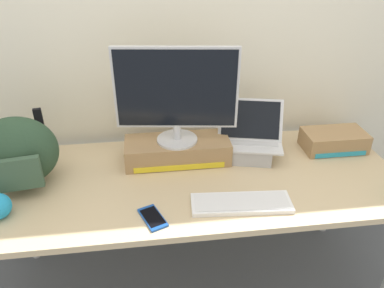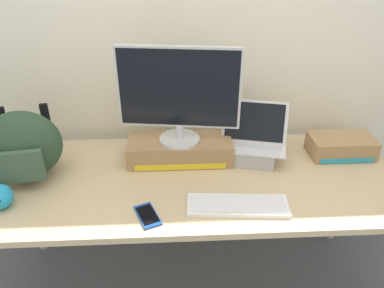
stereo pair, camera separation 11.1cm
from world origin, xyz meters
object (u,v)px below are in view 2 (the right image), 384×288
messenger_backpack (22,146)px  cell_phone (148,215)px  external_keyboard (238,205)px  open_laptop (252,147)px  desktop_monitor (179,94)px  toner_box_yellow (180,150)px  toner_box_cyan (341,146)px

messenger_backpack → cell_phone: 0.68m
external_keyboard → open_laptop: bearing=75.5°
desktop_monitor → cell_phone: bearing=-100.7°
desktop_monitor → open_laptop: 0.47m
desktop_monitor → messenger_backpack: (-0.72, -0.10, -0.20)m
toner_box_yellow → messenger_backpack: 0.73m
external_keyboard → cell_phone: (-0.37, -0.04, -0.01)m
cell_phone → toner_box_cyan: bearing=2.2°
desktop_monitor → toner_box_cyan: desktop_monitor is taller
external_keyboard → cell_phone: size_ratio=2.62×
open_laptop → cell_phone: size_ratio=2.20×
toner_box_yellow → desktop_monitor: desktop_monitor is taller
toner_box_yellow → open_laptop: open_laptop is taller
open_laptop → cell_phone: open_laptop is taller
toner_box_yellow → open_laptop: size_ratio=1.42×
toner_box_yellow → external_keyboard: (0.23, -0.39, -0.04)m
toner_box_yellow → toner_box_cyan: 0.83m
open_laptop → cell_phone: bearing=-126.7°
toner_box_yellow → messenger_backpack: (-0.72, -0.10, 0.11)m
open_laptop → messenger_backpack: bearing=-161.5°
toner_box_yellow → messenger_backpack: messenger_backpack is taller
toner_box_yellow → toner_box_cyan: bearing=0.4°
desktop_monitor → open_laptop: size_ratio=1.57×
desktop_monitor → open_laptop: bearing=6.9°
messenger_backpack → toner_box_yellow: bearing=-0.0°
external_keyboard → messenger_backpack: 1.00m
messenger_backpack → desktop_monitor: bearing=-0.1°
messenger_backpack → toner_box_cyan: messenger_backpack is taller
external_keyboard → toner_box_yellow: bearing=125.0°
open_laptop → messenger_backpack: (-1.08, -0.10, 0.10)m
cell_phone → toner_box_cyan: toner_box_cyan is taller
open_laptop → toner_box_cyan: bearing=14.9°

